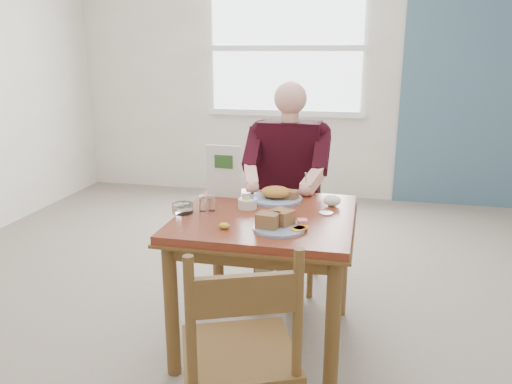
% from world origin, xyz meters
% --- Properties ---
extents(floor, '(6.00, 6.00, 0.00)m').
position_xyz_m(floor, '(0.00, 0.00, 0.00)').
color(floor, '#726B5C').
rests_on(floor, ground).
extents(wall_back, '(5.50, 0.00, 5.50)m').
position_xyz_m(wall_back, '(0.00, 3.00, 1.40)').
color(wall_back, white).
rests_on(wall_back, ground).
extents(accent_panel, '(1.60, 0.02, 2.80)m').
position_xyz_m(accent_panel, '(1.60, 2.98, 1.40)').
color(accent_panel, '#42637A').
rests_on(accent_panel, ground).
extents(lemon_wedge, '(0.07, 0.06, 0.03)m').
position_xyz_m(lemon_wedge, '(-0.15, -0.27, 0.77)').
color(lemon_wedge, gold).
rests_on(lemon_wedge, table).
extents(napkin, '(0.12, 0.11, 0.06)m').
position_xyz_m(napkin, '(0.32, 0.21, 0.78)').
color(napkin, white).
rests_on(napkin, table).
extents(metal_dish, '(0.09, 0.09, 0.01)m').
position_xyz_m(metal_dish, '(0.31, 0.06, 0.75)').
color(metal_dish, silver).
rests_on(metal_dish, table).
extents(window, '(1.72, 0.04, 1.42)m').
position_xyz_m(window, '(-0.40, 2.97, 1.60)').
color(window, white).
rests_on(window, wall_back).
extents(table, '(0.92, 0.92, 0.75)m').
position_xyz_m(table, '(0.00, 0.00, 0.64)').
color(table, maroon).
rests_on(table, ground).
extents(chair_far, '(0.42, 0.42, 0.95)m').
position_xyz_m(chair_far, '(0.00, 0.80, 0.48)').
color(chair_far, brown).
rests_on(chair_far, ground).
extents(chair_near, '(0.55, 0.55, 0.95)m').
position_xyz_m(chair_near, '(0.08, -0.87, 0.48)').
color(chair_near, brown).
rests_on(chair_near, ground).
extents(diner, '(0.53, 0.56, 1.39)m').
position_xyz_m(diner, '(0.00, 0.71, 0.81)').
color(diner, gray).
rests_on(diner, chair_far).
extents(near_plate, '(0.31, 0.31, 0.08)m').
position_xyz_m(near_plate, '(0.10, -0.21, 0.78)').
color(near_plate, white).
rests_on(near_plate, table).
extents(far_plate, '(0.35, 0.35, 0.08)m').
position_xyz_m(far_plate, '(0.01, 0.25, 0.78)').
color(far_plate, white).
rests_on(far_plate, table).
extents(caddy, '(0.11, 0.11, 0.08)m').
position_xyz_m(caddy, '(-0.12, 0.07, 0.78)').
color(caddy, white).
rests_on(caddy, table).
extents(shakers, '(0.09, 0.07, 0.08)m').
position_xyz_m(shakers, '(-0.32, -0.02, 0.79)').
color(shakers, white).
rests_on(shakers, table).
extents(creamer, '(0.12, 0.12, 0.05)m').
position_xyz_m(creamer, '(-0.43, -0.08, 0.78)').
color(creamer, white).
rests_on(creamer, table).
extents(menu, '(0.21, 0.03, 0.30)m').
position_xyz_m(menu, '(-0.30, 0.25, 0.90)').
color(menu, white).
rests_on(menu, table).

